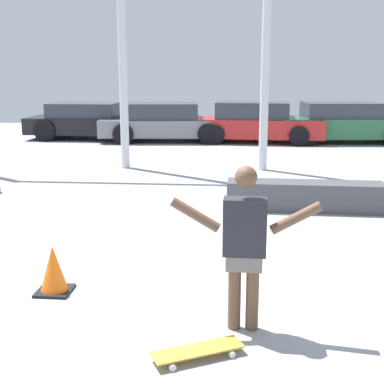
% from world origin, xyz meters
% --- Properties ---
extents(ground_plane, '(36.00, 36.00, 0.00)m').
position_xyz_m(ground_plane, '(0.00, 0.00, 0.00)').
color(ground_plane, '#9E9EA3').
extents(skateboarder, '(1.33, 0.20, 1.51)m').
position_xyz_m(skateboarder, '(1.16, -0.99, 0.83)').
color(skateboarder, brown).
rests_on(skateboarder, ground_plane).
extents(skateboard, '(0.78, 0.54, 0.08)m').
position_xyz_m(skateboard, '(0.79, -1.54, 0.06)').
color(skateboard, gold).
rests_on(skateboard, ground_plane).
extents(grind_box, '(2.61, 0.61, 0.48)m').
position_xyz_m(grind_box, '(2.21, 3.40, 0.24)').
color(grind_box, '#47474C').
rests_on(grind_box, ground_plane).
extents(parked_car_black, '(4.18, 2.01, 1.23)m').
position_xyz_m(parked_car_black, '(-4.12, 12.68, 0.61)').
color(parked_car_black, black).
rests_on(parked_car_black, ground_plane).
extents(parked_car_grey, '(4.52, 2.29, 1.26)m').
position_xyz_m(parked_car_grey, '(-1.39, 12.28, 0.62)').
color(parked_car_grey, slate).
rests_on(parked_car_grey, ground_plane).
extents(parked_car_red, '(4.35, 2.10, 1.31)m').
position_xyz_m(parked_car_red, '(1.63, 12.31, 0.63)').
color(parked_car_red, red).
rests_on(parked_car_red, ground_plane).
extents(parked_car_green, '(4.45, 2.22, 1.30)m').
position_xyz_m(parked_car_green, '(4.49, 12.46, 0.64)').
color(parked_car_green, '#28603D').
rests_on(parked_car_green, ground_plane).
extents(traffic_cone, '(0.36, 0.36, 0.51)m').
position_xyz_m(traffic_cone, '(-0.83, -0.35, 0.25)').
color(traffic_cone, black).
rests_on(traffic_cone, ground_plane).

